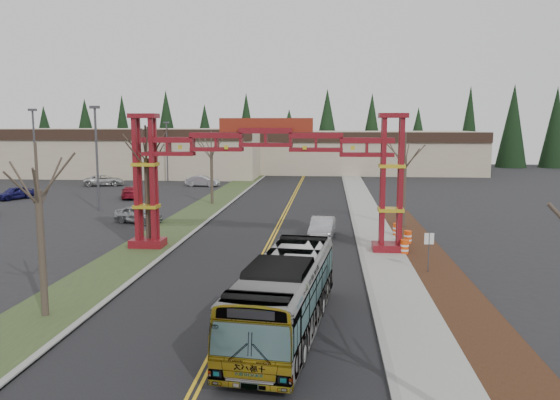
# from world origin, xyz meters

# --- Properties ---
(ground) EXTENTS (200.00, 200.00, 0.00)m
(ground) POSITION_xyz_m (0.00, 0.00, 0.00)
(ground) COLOR black
(ground) RESTS_ON ground
(road) EXTENTS (12.00, 110.00, 0.02)m
(road) POSITION_xyz_m (0.00, 25.00, 0.01)
(road) COLOR black
(road) RESTS_ON ground
(lane_line_left) EXTENTS (0.12, 100.00, 0.01)m
(lane_line_left) POSITION_xyz_m (-0.12, 25.00, 0.03)
(lane_line_left) COLOR gold
(lane_line_left) RESTS_ON road
(lane_line_right) EXTENTS (0.12, 100.00, 0.01)m
(lane_line_right) POSITION_xyz_m (0.12, 25.00, 0.03)
(lane_line_right) COLOR gold
(lane_line_right) RESTS_ON road
(curb_right) EXTENTS (0.30, 110.00, 0.15)m
(curb_right) POSITION_xyz_m (6.15, 25.00, 0.07)
(curb_right) COLOR gray
(curb_right) RESTS_ON ground
(sidewalk_right) EXTENTS (2.60, 110.00, 0.14)m
(sidewalk_right) POSITION_xyz_m (7.60, 25.00, 0.08)
(sidewalk_right) COLOR gray
(sidewalk_right) RESTS_ON ground
(landscape_strip) EXTENTS (2.60, 50.00, 0.12)m
(landscape_strip) POSITION_xyz_m (10.20, 10.00, 0.06)
(landscape_strip) COLOR black
(landscape_strip) RESTS_ON ground
(grass_median) EXTENTS (4.00, 110.00, 0.08)m
(grass_median) POSITION_xyz_m (-8.00, 25.00, 0.04)
(grass_median) COLOR #304422
(grass_median) RESTS_ON ground
(curb_left) EXTENTS (0.30, 110.00, 0.15)m
(curb_left) POSITION_xyz_m (-6.15, 25.00, 0.07)
(curb_left) COLOR gray
(curb_left) RESTS_ON ground
(gateway_arch) EXTENTS (18.20, 1.60, 8.90)m
(gateway_arch) POSITION_xyz_m (0.00, 18.00, 5.98)
(gateway_arch) COLOR #5F0C0F
(gateway_arch) RESTS_ON ground
(retail_building_west) EXTENTS (46.00, 22.30, 7.50)m
(retail_building_west) POSITION_xyz_m (-30.00, 71.96, 3.76)
(retail_building_west) COLOR tan
(retail_building_west) RESTS_ON ground
(retail_building_east) EXTENTS (38.00, 20.30, 7.00)m
(retail_building_east) POSITION_xyz_m (10.00, 79.95, 3.51)
(retail_building_east) COLOR tan
(retail_building_east) RESTS_ON ground
(conifer_treeline) EXTENTS (116.10, 5.60, 13.00)m
(conifer_treeline) POSITION_xyz_m (0.25, 92.00, 6.49)
(conifer_treeline) COLOR black
(conifer_treeline) RESTS_ON ground
(transit_bus) EXTENTS (3.83, 11.27, 3.08)m
(transit_bus) POSITION_xyz_m (2.39, 3.81, 1.54)
(transit_bus) COLOR #9EA1A6
(transit_bus) RESTS_ON ground
(silver_sedan) EXTENTS (1.99, 4.74, 1.52)m
(silver_sedan) POSITION_xyz_m (3.61, 22.00, 0.76)
(silver_sedan) COLOR #A5A8AD
(silver_sedan) RESTS_ON ground
(parked_car_near_a) EXTENTS (4.53, 3.03, 1.43)m
(parked_car_near_a) POSITION_xyz_m (-11.86, 26.96, 0.72)
(parked_car_near_a) COLOR #9C9FA3
(parked_car_near_a) RESTS_ON ground
(parked_car_mid_a) EXTENTS (3.41, 5.03, 1.35)m
(parked_car_mid_a) POSITION_xyz_m (-18.11, 41.84, 0.68)
(parked_car_mid_a) COLOR maroon
(parked_car_mid_a) RESTS_ON ground
(parked_car_mid_b) EXTENTS (3.24, 4.51, 1.43)m
(parked_car_mid_b) POSITION_xyz_m (-30.49, 39.83, 0.71)
(parked_car_mid_b) COLOR navy
(parked_car_mid_b) RESTS_ON ground
(parked_car_far_a) EXTENTS (4.55, 1.97, 1.46)m
(parked_car_far_a) POSITION_xyz_m (-12.77, 54.26, 0.73)
(parked_car_far_a) COLOR #A9A9B1
(parked_car_far_a) RESTS_ON ground
(parked_car_far_b) EXTENTS (5.66, 3.64, 1.45)m
(parked_car_far_b) POSITION_xyz_m (-26.13, 53.76, 0.73)
(parked_car_far_b) COLOR beige
(parked_car_far_b) RESTS_ON ground
(bare_tree_median_near) EXTENTS (3.01, 3.01, 7.47)m
(bare_tree_median_near) POSITION_xyz_m (-8.00, 4.64, 5.44)
(bare_tree_median_near) COLOR #382D26
(bare_tree_median_near) RESTS_ON ground
(bare_tree_median_mid) EXTENTS (3.33, 3.33, 8.14)m
(bare_tree_median_mid) POSITION_xyz_m (-8.00, 18.22, 5.91)
(bare_tree_median_mid) COLOR #382D26
(bare_tree_median_mid) RESTS_ON ground
(bare_tree_median_far) EXTENTS (3.01, 3.01, 7.54)m
(bare_tree_median_far) POSITION_xyz_m (-8.00, 38.19, 5.52)
(bare_tree_median_far) COLOR #382D26
(bare_tree_median_far) RESTS_ON ground
(bare_tree_right_far) EXTENTS (3.10, 3.10, 7.57)m
(bare_tree_right_far) POSITION_xyz_m (10.00, 26.82, 5.49)
(bare_tree_right_far) COLOR #382D26
(bare_tree_right_far) RESTS_ON ground
(light_pole_near) EXTENTS (0.86, 0.43, 9.93)m
(light_pole_near) POSITION_xyz_m (-17.89, 33.01, 5.75)
(light_pole_near) COLOR #3F3F44
(light_pole_near) RESTS_ON ground
(light_pole_mid) EXTENTS (0.86, 0.43, 9.96)m
(light_pole_mid) POSITION_xyz_m (-29.16, 42.18, 5.76)
(light_pole_mid) COLOR #3F3F44
(light_pole_mid) RESTS_ON ground
(light_pole_far) EXTENTS (0.75, 0.37, 8.60)m
(light_pole_far) POSITION_xyz_m (-19.27, 60.04, 4.97)
(light_pole_far) COLOR #3F3F44
(light_pole_far) RESTS_ON ground
(street_sign) EXTENTS (0.52, 0.08, 2.29)m
(street_sign) POSITION_xyz_m (9.57, 13.07, 1.65)
(street_sign) COLOR #3F3F44
(street_sign) RESTS_ON ground
(barrel_south) EXTENTS (0.54, 0.54, 0.99)m
(barrel_south) POSITION_xyz_m (8.85, 17.33, 0.50)
(barrel_south) COLOR #F0480D
(barrel_south) RESTS_ON ground
(barrel_mid) EXTENTS (0.53, 0.53, 0.98)m
(barrel_mid) POSITION_xyz_m (9.48, 20.41, 0.49)
(barrel_mid) COLOR #F0480D
(barrel_mid) RESTS_ON ground
(barrel_north) EXTENTS (0.55, 0.55, 1.01)m
(barrel_north) POSITION_xyz_m (9.04, 23.07, 0.51)
(barrel_north) COLOR #F0480D
(barrel_north) RESTS_ON ground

